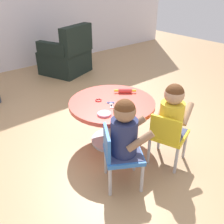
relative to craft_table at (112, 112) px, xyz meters
name	(u,v)px	position (x,y,z in m)	size (l,w,h in m)	color
ground_plane	(112,141)	(0.00, 0.00, -0.36)	(10.00, 10.00, 0.00)	tan
craft_table	(112,112)	(0.00, 0.00, 0.00)	(0.85, 0.85, 0.47)	silver
child_chair_left	(119,154)	(-0.34, -0.50, -0.05)	(0.41, 0.41, 0.54)	#B7B7BC
seated_child_left	(125,130)	(-0.31, -0.52, 0.18)	(0.43, 0.41, 0.51)	#3F4772
child_chair_right	(168,135)	(0.17, -0.58, -0.05)	(0.38, 0.38, 0.54)	#B7B7BC
seated_child_right	(172,112)	(0.21, -0.57, 0.18)	(0.42, 0.37, 0.51)	#3F4772
armchair_dark	(67,56)	(0.74, 2.15, -0.05)	(0.91, 0.92, 0.85)	black
rolling_pin	(125,91)	(0.24, 0.07, 0.14)	(0.19, 0.16, 0.05)	#D83F3F
craft_scissors	(111,104)	(-0.04, -0.04, 0.12)	(0.12, 0.14, 0.01)	silver
playdough_blob_0	(104,114)	(-0.22, -0.16, 0.13)	(0.12, 0.12, 0.02)	pink
cookie_cutter_0	(99,100)	(-0.09, 0.10, 0.12)	(0.07, 0.07, 0.01)	red
cookie_cutter_1	(119,114)	(-0.11, -0.24, 0.12)	(0.06, 0.06, 0.01)	red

